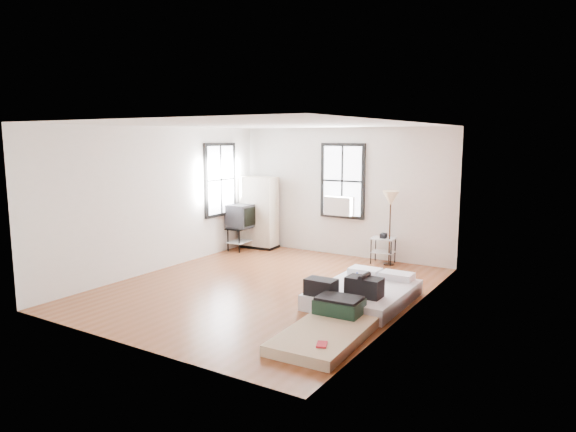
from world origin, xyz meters
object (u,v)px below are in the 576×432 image
Objects in this scene: floor_lamp at (391,202)px; tv_stand at (241,217)px; mattress_main at (363,292)px; side_table at (383,243)px; mattress_bare at (329,327)px; wardrobe at (259,213)px.

floor_lamp reaches higher than tv_stand.
mattress_main is 2.69m from side_table.
side_table reaches higher than mattress_bare.
side_table is at bearing -2.92° from wardrobe.
wardrobe is at bearing 131.75° from mattress_bare.
mattress_bare is 5.52m from tv_stand.
tv_stand reaches higher than side_table.
wardrobe is 0.47m from tv_stand.
mattress_main is at bearing -38.13° from wardrobe.
mattress_main is at bearing 94.15° from mattress_bare.
floor_lamp is (3.23, 0.00, 0.45)m from wardrobe.
mattress_bare is 1.06× the size of wardrobe.
tv_stand is at bearing -171.59° from side_table.
wardrobe is 1.58× the size of tv_stand.
side_table is 3.34m from tv_stand.
floor_lamp is at bearing -4.23° from wardrobe.
tv_stand is at bearing 136.39° from mattress_bare.
wardrobe is at bearing -178.69° from side_table.
wardrobe is 3.10m from side_table.
floor_lamp is 1.43× the size of tv_stand.
wardrobe is 1.11× the size of floor_lamp.
mattress_bare is 2.82× the size of side_table.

